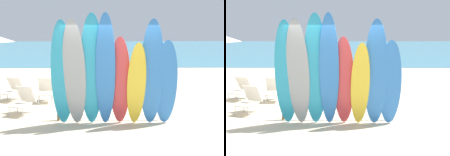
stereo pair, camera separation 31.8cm
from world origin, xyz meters
The scene contains 17 objects.
ground centered at (0.00, 14.00, 0.00)m, with size 60.00×60.00×0.00m, color beige.
ocean_water centered at (0.00, 30.95, 0.01)m, with size 60.00×40.00×0.02m, color teal.
surfboard_rack centered at (0.00, 0.00, 0.57)m, with size 3.03×0.07×0.73m.
surfboard_teal_0 centered at (-1.26, -0.49, 1.32)m, with size 0.55×0.07×2.68m, color #289EC6.
surfboard_grey_1 centered at (-0.96, -0.53, 1.33)m, with size 0.56×0.06×2.71m, color #999EA3.
surfboard_teal_2 centered at (-0.54, -0.51, 1.39)m, with size 0.57×0.08×2.83m, color #289EC6.
surfboard_blue_3 centered at (-0.20, -0.55, 1.40)m, with size 0.49×0.08×2.84m, color #337AD1.
surfboard_red_4 centered at (0.16, -0.42, 1.12)m, with size 0.52×0.08×2.27m, color #D13D42.
surfboard_yellow_5 centered at (0.56, -0.50, 1.05)m, with size 0.47×0.06×2.15m, color yellow.
surfboard_blue_6 centered at (0.94, -0.49, 1.33)m, with size 0.57×0.07×2.68m, color #337AD1.
surfboard_blue_7 centered at (1.30, -0.46, 1.08)m, with size 0.55×0.06×2.19m, color #337AD1.
beachgoer_by_water centered at (0.08, 6.57, 0.93)m, with size 0.61×0.27×1.62m.
beachgoer_photographing centered at (1.73, 2.82, 0.95)m, with size 0.43×0.61×1.65m.
beachgoer_strolling centered at (1.80, 6.97, 0.94)m, with size 0.43×0.61×1.64m.
beach_chair_red centered at (-2.54, 0.62, 0.43)m, with size 0.70×0.84×0.80m.
beach_chair_blue centered at (-3.34, 2.35, 0.42)m, with size 0.72×0.87×0.79m.
beach_chair_striped centered at (-2.18, 2.14, 0.43)m, with size 0.57×0.76×0.80m.
Camera 1 is at (-0.23, -7.92, 2.41)m, focal length 49.23 mm.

